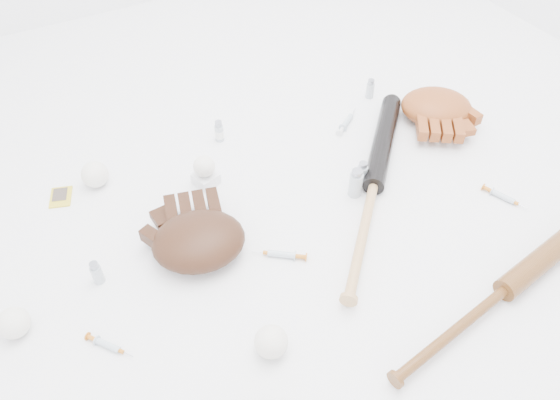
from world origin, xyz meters
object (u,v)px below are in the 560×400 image
bat_dark (374,185)px  bat_wood (506,289)px  glove_dark (199,240)px  pedestal (206,179)px

bat_dark → bat_wood: size_ratio=1.07×
bat_wood → glove_dark: glove_dark is taller
bat_dark → pedestal: size_ratio=13.76×
bat_wood → pedestal: size_ratio=12.84×
bat_wood → glove_dark: size_ratio=2.83×
bat_dark → bat_wood: bearing=-127.4°
pedestal → bat_dark: bearing=-33.9°
glove_dark → pedestal: size_ratio=4.54×
glove_dark → pedestal: (0.12, 0.24, -0.03)m
bat_wood → pedestal: bat_wood is taller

